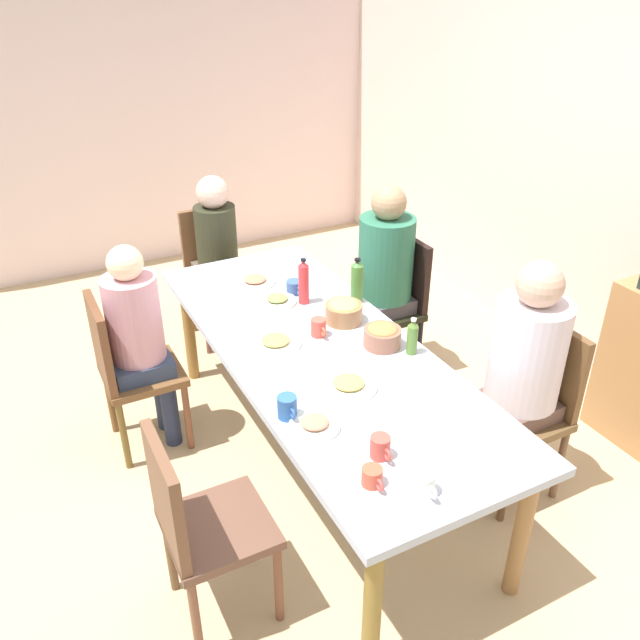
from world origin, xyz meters
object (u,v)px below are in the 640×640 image
at_px(chair_4, 197,521).
at_px(cup_4, 372,477).
at_px(person_1, 218,246).
at_px(person_0, 384,266).
at_px(person_2, 524,362).
at_px(cup_3, 294,287).
at_px(person_3, 139,332).
at_px(plate_2, 255,281).
at_px(plate_0, 277,300).
at_px(cup_2, 424,484).
at_px(cup_1, 287,407).
at_px(plate_1, 315,424).
at_px(chair_2, 531,400).
at_px(plate_4, 349,385).
at_px(bottle_0, 357,281).
at_px(dining_table, 320,359).
at_px(chair_1, 215,266).
at_px(chair_3, 126,366).
at_px(bottle_1, 412,337).
at_px(plate_3, 276,342).
at_px(chair_0, 394,299).
at_px(bottle_2, 304,282).
at_px(cup_5, 380,447).
at_px(cup_0, 319,328).
at_px(bowl_1, 382,336).
at_px(bowl_0, 344,311).

bearing_deg(chair_4, cup_4, 60.48).
bearing_deg(person_1, person_0, 40.04).
relative_size(person_2, cup_3, 9.99).
height_order(person_3, cup_4, person_3).
bearing_deg(plate_2, plate_0, 3.38).
height_order(person_1, cup_2, person_1).
bearing_deg(cup_1, person_0, 132.57).
height_order(person_2, plate_1, person_2).
bearing_deg(chair_2, person_2, -90.00).
bearing_deg(plate_4, bottle_0, 147.51).
bearing_deg(person_3, plate_1, 21.13).
distance_m(dining_table, chair_2, 1.03).
distance_m(person_1, bottle_0, 1.22).
relative_size(chair_2, plate_1, 4.31).
relative_size(cup_2, bottle_0, 0.45).
xyz_separation_m(chair_1, chair_3, (0.98, -0.83, 0.00)).
bearing_deg(bottle_1, plate_1, -66.55).
height_order(person_3, plate_3, person_3).
bearing_deg(plate_1, plate_4, 124.61).
height_order(chair_0, person_0, person_0).
distance_m(person_0, cup_2, 1.85).
height_order(cup_4, bottle_2, bottle_2).
bearing_deg(chair_2, chair_0, 180.00).
relative_size(person_3, cup_5, 10.36).
distance_m(plate_0, cup_2, 1.56).
relative_size(chair_3, cup_3, 7.18).
relative_size(chair_0, bottle_1, 4.78).
distance_m(person_1, plate_0, 0.96).
relative_size(chair_0, chair_2, 1.00).
bearing_deg(plate_3, chair_0, 115.30).
bearing_deg(chair_4, cup_1, 110.43).
relative_size(chair_1, person_1, 0.77).
bearing_deg(chair_1, plate_4, -1.28).
distance_m(chair_0, person_1, 1.23).
bearing_deg(plate_1, bottle_0, 141.21).
relative_size(chair_4, cup_0, 8.03).
bearing_deg(bottle_0, dining_table, -50.03).
relative_size(chair_3, bottle_1, 4.78).
height_order(person_1, bowl_1, person_1).
relative_size(bottle_0, bottle_1, 1.36).
bearing_deg(bowl_0, cup_4, -24.27).
xyz_separation_m(plate_0, cup_4, (1.44, -0.27, 0.02)).
relative_size(plate_0, bottle_0, 0.82).
bearing_deg(chair_1, chair_0, 40.41).
xyz_separation_m(chair_4, cup_0, (-0.70, 0.88, 0.26)).
bearing_deg(cup_5, cup_0, 167.22).
relative_size(person_0, chair_2, 1.39).
bearing_deg(plate_0, chair_0, 95.40).
bearing_deg(chair_1, cup_5, -3.87).
distance_m(chair_1, person_2, 2.31).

